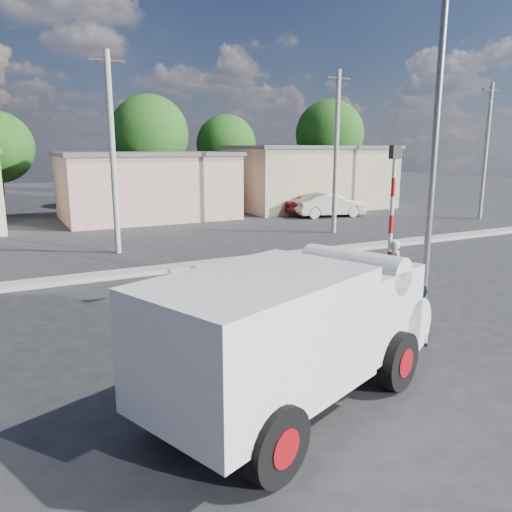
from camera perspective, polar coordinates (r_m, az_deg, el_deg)
name	(u,v)px	position (r m, az deg, el deg)	size (l,w,h in m)	color
ground_plane	(323,341)	(11.59, 7.71, -9.56)	(120.00, 120.00, 0.00)	#252527
median	(198,265)	(18.39, -6.69, -1.06)	(40.00, 0.80, 0.16)	#99968E
truck	(301,327)	(8.47, 5.22, -8.05)	(6.28, 4.11, 2.44)	black
bicycle	(394,286)	(14.49, 15.49, -3.30)	(0.68, 1.96, 1.03)	black
cyclist	(394,277)	(14.43, 15.55, -2.36)	(0.55, 0.36, 1.52)	silver
car_cream	(330,205)	(32.07, 8.40, 5.79)	(1.58, 4.53, 1.49)	beige
car_red	(313,204)	(33.02, 6.50, 5.95)	(1.66, 4.14, 1.41)	#A61E22
traffic_pole	(392,212)	(14.06, 15.25, 4.91)	(0.28, 0.18, 4.36)	red
streetlight	(432,122)	(14.42, 19.47, 14.26)	(2.34, 0.22, 9.00)	slate
building_row	(132,184)	(31.71, -14.01, 8.00)	(37.80, 7.30, 4.44)	beige
tree_row	(145,138)	(38.55, -12.61, 13.02)	(43.62, 7.43, 8.42)	#38281E
utility_poles	(232,153)	(22.84, -2.81, 11.69)	(35.40, 0.24, 8.00)	#99968E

